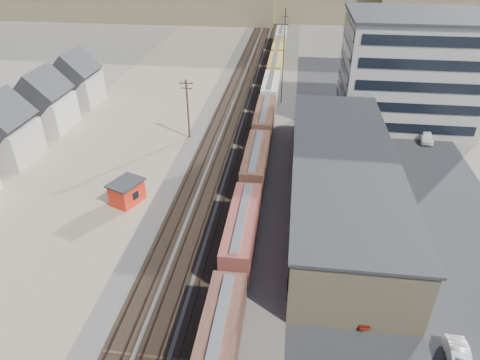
# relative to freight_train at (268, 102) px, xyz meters

# --- Properties ---
(ground) EXTENTS (300.00, 300.00, 0.00)m
(ground) POSITION_rel_freight_train_xyz_m (-3.80, -52.66, -2.79)
(ground) COLOR #6B6356
(ground) RESTS_ON ground
(ballast_bed) EXTENTS (18.00, 200.00, 0.06)m
(ballast_bed) POSITION_rel_freight_train_xyz_m (-3.80, -2.66, -2.76)
(ballast_bed) COLOR #4C4742
(ballast_bed) RESTS_ON ground
(dirt_yard) EXTENTS (24.00, 180.00, 0.03)m
(dirt_yard) POSITION_rel_freight_train_xyz_m (-23.80, -12.66, -2.78)
(dirt_yard) COLOR #7F7157
(dirt_yard) RESTS_ON ground
(asphalt_lot) EXTENTS (26.00, 120.00, 0.04)m
(asphalt_lot) POSITION_rel_freight_train_xyz_m (18.20, -17.66, -2.77)
(asphalt_lot) COLOR #232326
(asphalt_lot) RESTS_ON ground
(rail_tracks) EXTENTS (11.40, 200.00, 0.24)m
(rail_tracks) POSITION_rel_freight_train_xyz_m (-4.35, -2.66, -2.68)
(rail_tracks) COLOR black
(rail_tracks) RESTS_ON ground
(freight_train) EXTENTS (3.00, 119.74, 4.46)m
(freight_train) POSITION_rel_freight_train_xyz_m (0.00, 0.00, 0.00)
(freight_train) COLOR black
(freight_train) RESTS_ON ground
(warehouse) EXTENTS (12.40, 40.40, 7.25)m
(warehouse) POSITION_rel_freight_train_xyz_m (11.18, -27.66, 0.86)
(warehouse) COLOR tan
(warehouse) RESTS_ON ground
(office_tower) EXTENTS (22.60, 18.60, 18.45)m
(office_tower) POSITION_rel_freight_train_xyz_m (24.15, 2.30, 6.47)
(office_tower) COLOR #9E998E
(office_tower) RESTS_ON ground
(utility_pole_north) EXTENTS (2.20, 0.32, 10.00)m
(utility_pole_north) POSITION_rel_freight_train_xyz_m (-12.30, -10.66, 2.50)
(utility_pole_north) COLOR #382619
(utility_pole_north) RESTS_ON ground
(radio_mast) EXTENTS (1.20, 0.16, 18.00)m
(radio_mast) POSITION_rel_freight_train_xyz_m (2.20, 7.34, 6.33)
(radio_mast) COLOR black
(radio_mast) RESTS_ON ground
(maintenance_shed) EXTENTS (4.62, 5.13, 3.08)m
(maintenance_shed) POSITION_rel_freight_train_xyz_m (-15.75, -30.66, -1.22)
(maintenance_shed) COLOR red
(maintenance_shed) RESTS_ON ground
(parked_car_red) EXTENTS (2.80, 4.75, 1.52)m
(parked_car_red) POSITION_rel_freight_train_xyz_m (11.87, -45.65, -2.04)
(parked_car_red) COLOR #A2270E
(parked_car_red) RESTS_ON ground
(parked_car_white) EXTENTS (1.94, 4.63, 1.49)m
(parked_car_white) POSITION_rel_freight_train_xyz_m (19.25, -50.15, -2.05)
(parked_car_white) COLOR white
(parked_car_white) RESTS_ON ground
(parked_car_blue) EXTENTS (6.22, 5.20, 1.58)m
(parked_car_blue) POSITION_rel_freight_train_xyz_m (22.86, -1.90, -2.00)
(parked_car_blue) COLOR navy
(parked_car_blue) RESTS_ON ground
(parked_car_far) EXTENTS (2.56, 5.16, 1.69)m
(parked_car_far) POSITION_rel_freight_train_xyz_m (26.72, -7.01, -1.95)
(parked_car_far) COLOR white
(parked_car_far) RESTS_ON ground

